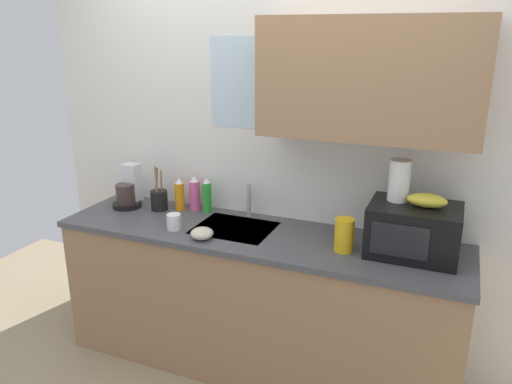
{
  "coord_description": "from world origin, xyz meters",
  "views": [
    {
      "loc": [
        1.04,
        -2.48,
        2.02
      ],
      "look_at": [
        0.0,
        0.0,
        1.15
      ],
      "focal_mm": 34.87,
      "sensor_mm": 36.0,
      "label": 1
    }
  ],
  "objects_px": {
    "dish_soap_bottle_pink": "(195,194)",
    "cereal_canister": "(344,235)",
    "microwave": "(413,230)",
    "small_bowl": "(202,233)",
    "banana_bunch": "(427,200)",
    "paper_towel_roll": "(399,180)",
    "dish_soap_bottle_green": "(207,196)",
    "utensil_crock": "(159,199)",
    "dish_soap_bottle_orange": "(180,195)",
    "coffee_maker": "(129,191)",
    "mug_white": "(174,222)"
  },
  "relations": [
    {
      "from": "dish_soap_bottle_green",
      "to": "small_bowl",
      "type": "distance_m",
      "value": 0.45
    },
    {
      "from": "small_bowl",
      "to": "dish_soap_bottle_green",
      "type": "bearing_deg",
      "value": 114.06
    },
    {
      "from": "banana_bunch",
      "to": "paper_towel_roll",
      "type": "xyz_separation_m",
      "value": [
        -0.15,
        0.05,
        0.08
      ]
    },
    {
      "from": "microwave",
      "to": "banana_bunch",
      "type": "xyz_separation_m",
      "value": [
        0.05,
        0.0,
        0.17
      ]
    },
    {
      "from": "dish_soap_bottle_pink",
      "to": "cereal_canister",
      "type": "relative_size",
      "value": 1.25
    },
    {
      "from": "coffee_maker",
      "to": "dish_soap_bottle_green",
      "type": "height_order",
      "value": "coffee_maker"
    },
    {
      "from": "microwave",
      "to": "small_bowl",
      "type": "relative_size",
      "value": 3.54
    },
    {
      "from": "paper_towel_roll",
      "to": "cereal_canister",
      "type": "distance_m",
      "value": 0.4
    },
    {
      "from": "coffee_maker",
      "to": "cereal_canister",
      "type": "bearing_deg",
      "value": -6.03
    },
    {
      "from": "coffee_maker",
      "to": "cereal_canister",
      "type": "distance_m",
      "value": 1.51
    },
    {
      "from": "dish_soap_bottle_green",
      "to": "mug_white",
      "type": "bearing_deg",
      "value": -96.65
    },
    {
      "from": "dish_soap_bottle_green",
      "to": "cereal_canister",
      "type": "relative_size",
      "value": 1.28
    },
    {
      "from": "paper_towel_roll",
      "to": "dish_soap_bottle_pink",
      "type": "xyz_separation_m",
      "value": [
        -1.29,
        0.11,
        -0.27
      ]
    },
    {
      "from": "banana_bunch",
      "to": "cereal_canister",
      "type": "relative_size",
      "value": 1.1
    },
    {
      "from": "paper_towel_roll",
      "to": "cereal_canister",
      "type": "relative_size",
      "value": 1.21
    },
    {
      "from": "dish_soap_bottle_orange",
      "to": "utensil_crock",
      "type": "relative_size",
      "value": 0.73
    },
    {
      "from": "coffee_maker",
      "to": "microwave",
      "type": "bearing_deg",
      "value": -1.87
    },
    {
      "from": "mug_white",
      "to": "microwave",
      "type": "bearing_deg",
      "value": 8.02
    },
    {
      "from": "paper_towel_roll",
      "to": "utensil_crock",
      "type": "height_order",
      "value": "paper_towel_roll"
    },
    {
      "from": "paper_towel_roll",
      "to": "mug_white",
      "type": "distance_m",
      "value": 1.3
    },
    {
      "from": "paper_towel_roll",
      "to": "dish_soap_bottle_green",
      "type": "bearing_deg",
      "value": 175.08
    },
    {
      "from": "dish_soap_bottle_green",
      "to": "coffee_maker",
      "type": "bearing_deg",
      "value": -170.06
    },
    {
      "from": "utensil_crock",
      "to": "small_bowl",
      "type": "xyz_separation_m",
      "value": [
        0.49,
        -0.32,
        -0.04
      ]
    },
    {
      "from": "dish_soap_bottle_pink",
      "to": "microwave",
      "type": "bearing_deg",
      "value": -6.8
    },
    {
      "from": "banana_bunch",
      "to": "cereal_canister",
      "type": "xyz_separation_m",
      "value": [
        -0.39,
        -0.1,
        -0.21
      ]
    },
    {
      "from": "dish_soap_bottle_orange",
      "to": "cereal_canister",
      "type": "distance_m",
      "value": 1.16
    },
    {
      "from": "dish_soap_bottle_green",
      "to": "dish_soap_bottle_orange",
      "type": "distance_m",
      "value": 0.19
    },
    {
      "from": "microwave",
      "to": "paper_towel_roll",
      "type": "relative_size",
      "value": 2.09
    },
    {
      "from": "microwave",
      "to": "dish_soap_bottle_pink",
      "type": "height_order",
      "value": "microwave"
    },
    {
      "from": "microwave",
      "to": "banana_bunch",
      "type": "relative_size",
      "value": 2.3
    },
    {
      "from": "mug_white",
      "to": "small_bowl",
      "type": "relative_size",
      "value": 0.73
    },
    {
      "from": "dish_soap_bottle_pink",
      "to": "small_bowl",
      "type": "height_order",
      "value": "dish_soap_bottle_pink"
    },
    {
      "from": "microwave",
      "to": "dish_soap_bottle_green",
      "type": "bearing_deg",
      "value": 173.2
    },
    {
      "from": "dish_soap_bottle_green",
      "to": "cereal_canister",
      "type": "distance_m",
      "value": 0.99
    },
    {
      "from": "coffee_maker",
      "to": "dish_soap_bottle_orange",
      "type": "distance_m",
      "value": 0.36
    },
    {
      "from": "cereal_canister",
      "to": "paper_towel_roll",
      "type": "bearing_deg",
      "value": 32.01
    },
    {
      "from": "paper_towel_roll",
      "to": "dish_soap_bottle_orange",
      "type": "height_order",
      "value": "paper_towel_roll"
    },
    {
      "from": "paper_towel_roll",
      "to": "utensil_crock",
      "type": "distance_m",
      "value": 1.54
    },
    {
      "from": "banana_bunch",
      "to": "dish_soap_bottle_orange",
      "type": "bearing_deg",
      "value": 175.51
    },
    {
      "from": "banana_bunch",
      "to": "dish_soap_bottle_green",
      "type": "relative_size",
      "value": 0.86
    },
    {
      "from": "cereal_canister",
      "to": "small_bowl",
      "type": "height_order",
      "value": "cereal_canister"
    },
    {
      "from": "mug_white",
      "to": "small_bowl",
      "type": "xyz_separation_m",
      "value": [
        0.22,
        -0.06,
        -0.02
      ]
    },
    {
      "from": "banana_bunch",
      "to": "dish_soap_bottle_green",
      "type": "bearing_deg",
      "value": 173.52
    },
    {
      "from": "dish_soap_bottle_orange",
      "to": "mug_white",
      "type": "distance_m",
      "value": 0.35
    },
    {
      "from": "banana_bunch",
      "to": "utensil_crock",
      "type": "distance_m",
      "value": 1.68
    },
    {
      "from": "microwave",
      "to": "dish_soap_bottle_orange",
      "type": "relative_size",
      "value": 2.12
    },
    {
      "from": "small_bowl",
      "to": "microwave",
      "type": "bearing_deg",
      "value": 12.54
    },
    {
      "from": "dish_soap_bottle_green",
      "to": "utensil_crock",
      "type": "xyz_separation_m",
      "value": [
        -0.31,
        -0.08,
        -0.04
      ]
    },
    {
      "from": "microwave",
      "to": "dish_soap_bottle_pink",
      "type": "relative_size",
      "value": 2.02
    },
    {
      "from": "small_bowl",
      "to": "banana_bunch",
      "type": "bearing_deg",
      "value": 12.08
    }
  ]
}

